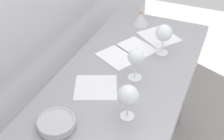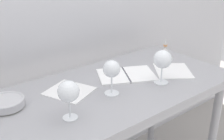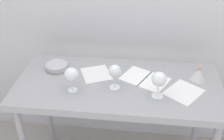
{
  "view_description": "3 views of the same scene",
  "coord_description": "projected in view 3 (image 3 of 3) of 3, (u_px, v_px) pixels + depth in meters",
  "views": [
    {
      "loc": [
        -1.15,
        -0.42,
        1.84
      ],
      "look_at": [
        -0.06,
        0.04,
        0.95
      ],
      "focal_mm": 46.88,
      "sensor_mm": 36.0,
      "label": 1
    },
    {
      "loc": [
        -0.79,
        -1.03,
        1.55
      ],
      "look_at": [
        0.04,
        0.01,
        0.99
      ],
      "focal_mm": 45.74,
      "sensor_mm": 36.0,
      "label": 2
    },
    {
      "loc": [
        0.14,
        -1.59,
        2.0
      ],
      "look_at": [
        -0.04,
        -0.02,
        1.01
      ],
      "focal_mm": 45.34,
      "sensor_mm": 36.0,
      "label": 3
    }
  ],
  "objects": [
    {
      "name": "tasting_sheet_lower",
      "position": [
        184.0,
        92.0,
        1.84
      ],
      "size": [
        0.29,
        0.3,
        0.0
      ],
      "primitive_type": "cube",
      "rotation": [
        0.0,
        0.0,
        -0.64
      ],
      "color": "white",
      "rests_on": "steel_counter"
    },
    {
      "name": "back_wall",
      "position": [
        125.0,
        2.0,
        2.14
      ],
      "size": [
        3.8,
        0.04,
        2.6
      ],
      "primitive_type": "cube",
      "color": "silver",
      "rests_on": "ground_plane"
    },
    {
      "name": "tasting_sheet_upper",
      "position": [
        96.0,
        74.0,
        2.02
      ],
      "size": [
        0.26,
        0.27,
        0.0
      ],
      "primitive_type": "cube",
      "rotation": [
        0.0,
        0.0,
        0.41
      ],
      "color": "white",
      "rests_on": "steel_counter"
    },
    {
      "name": "tasting_bowl",
      "position": [
        57.0,
        66.0,
        2.07
      ],
      "size": [
        0.16,
        0.16,
        0.04
      ],
      "color": "#DBCC66",
      "rests_on": "steel_counter"
    },
    {
      "name": "wine_glass_near_center",
      "position": [
        115.0,
        72.0,
        1.82
      ],
      "size": [
        0.08,
        0.08,
        0.17
      ],
      "color": "white",
      "rests_on": "steel_counter"
    },
    {
      "name": "wine_glass_near_right",
      "position": [
        159.0,
        80.0,
        1.73
      ],
      "size": [
        0.1,
        0.1,
        0.18
      ],
      "color": "white",
      "rests_on": "steel_counter"
    },
    {
      "name": "steel_counter",
      "position": [
        118.0,
        95.0,
        1.99
      ],
      "size": [
        1.4,
        0.65,
        0.9
      ],
      "color": "#96969B",
      "rests_on": "ground_plane"
    },
    {
      "name": "wine_glass_near_left",
      "position": [
        71.0,
        75.0,
        1.79
      ],
      "size": [
        0.09,
        0.09,
        0.17
      ],
      "color": "white",
      "rests_on": "steel_counter"
    },
    {
      "name": "open_notebook",
      "position": [
        145.0,
        79.0,
        1.96
      ],
      "size": [
        0.37,
        0.33,
        0.01
      ],
      "rotation": [
        0.0,
        0.0,
        -0.48
      ],
      "color": "white",
      "rests_on": "steel_counter"
    },
    {
      "name": "decanter_funnel",
      "position": [
        199.0,
        74.0,
        1.94
      ],
      "size": [
        0.12,
        0.12,
        0.14
      ],
      "color": "silver",
      "rests_on": "steel_counter"
    }
  ]
}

